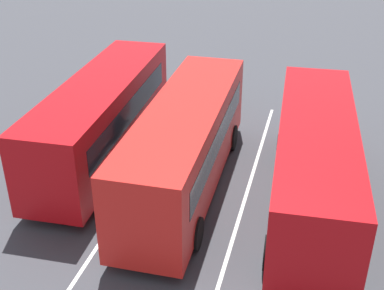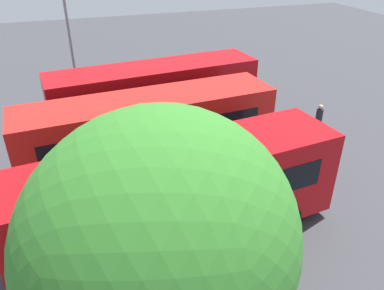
% 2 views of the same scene
% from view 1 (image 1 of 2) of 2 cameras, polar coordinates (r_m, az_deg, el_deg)
% --- Properties ---
extents(ground_plane, '(70.45, 70.45, 0.00)m').
position_cam_1_polar(ground_plane, '(19.22, 0.48, -3.91)').
color(ground_plane, '#38383D').
extents(bus_far_left, '(10.48, 3.48, 3.28)m').
position_cam_1_polar(bus_far_left, '(17.21, 13.50, -1.90)').
color(bus_far_left, '#B70C11').
rests_on(bus_far_left, ground).
extents(bus_center_left, '(10.43, 3.11, 3.28)m').
position_cam_1_polar(bus_center_left, '(17.95, -0.69, 0.26)').
color(bus_center_left, red).
rests_on(bus_center_left, ground).
extents(bus_center_right, '(10.46, 3.33, 3.28)m').
position_cam_1_polar(bus_center_right, '(20.33, -9.95, 3.32)').
color(bus_center_right, '#B70C11').
rests_on(bus_center_right, ground).
extents(pedestrian, '(0.35, 0.35, 1.72)m').
position_cam_1_polar(pedestrian, '(25.70, 4.75, 7.12)').
color(pedestrian, '#232833').
rests_on(pedestrian, ground).
extents(lane_stripe_outer_left, '(14.50, 0.82, 0.01)m').
position_cam_1_polar(lane_stripe_outer_left, '(18.83, 6.32, -4.85)').
color(lane_stripe_outer_left, silver).
rests_on(lane_stripe_outer_left, ground).
extents(lane_stripe_inner_left, '(14.50, 0.82, 0.01)m').
position_cam_1_polar(lane_stripe_inner_left, '(19.81, -5.06, -2.96)').
color(lane_stripe_inner_left, silver).
rests_on(lane_stripe_inner_left, ground).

